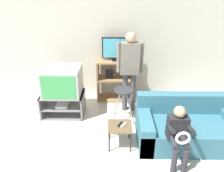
# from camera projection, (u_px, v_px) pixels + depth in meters

# --- Properties ---
(wall_back) EXTENTS (6.40, 0.06, 2.60)m
(wall_back) POSITION_uv_depth(u_px,v_px,m) (104.00, 42.00, 4.96)
(wall_back) COLOR silver
(wall_back) RESTS_ON ground_plane
(tv_stand) EXTENTS (0.85, 0.57, 0.47)m
(tv_stand) POSITION_uv_depth(u_px,v_px,m) (63.00, 104.00, 4.54)
(tv_stand) COLOR slate
(tv_stand) RESTS_ON ground_plane
(television_main) EXTENTS (0.73, 0.67, 0.55)m
(television_main) POSITION_uv_depth(u_px,v_px,m) (62.00, 81.00, 4.34)
(television_main) COLOR #B2B2B7
(television_main) RESTS_ON tv_stand
(media_shelf) EXTENTS (0.86, 0.42, 0.96)m
(media_shelf) POSITION_uv_depth(u_px,v_px,m) (116.00, 80.00, 5.04)
(media_shelf) COLOR #9E7A51
(media_shelf) RESTS_ON ground_plane
(television_flat) EXTENTS (0.67, 0.20, 0.51)m
(television_flat) POSITION_uv_depth(u_px,v_px,m) (117.00, 50.00, 4.75)
(television_flat) COLOR black
(television_flat) RESTS_ON media_shelf
(folding_stool) EXTENTS (0.43, 0.42, 0.66)m
(folding_stool) POSITION_uv_depth(u_px,v_px,m) (123.00, 95.00, 4.22)
(folding_stool) COLOR #99999E
(folding_stool) RESTS_ON ground_plane
(snack_table) EXTENTS (0.39, 0.39, 0.38)m
(snack_table) POSITION_uv_depth(u_px,v_px,m) (120.00, 129.00, 3.59)
(snack_table) COLOR brown
(snack_table) RESTS_ON ground_plane
(remote_control_black) EXTENTS (0.09, 0.15, 0.02)m
(remote_control_black) POSITION_uv_depth(u_px,v_px,m) (120.00, 124.00, 3.59)
(remote_control_black) COLOR black
(remote_control_black) RESTS_ON snack_table
(remote_control_white) EXTENTS (0.11, 0.14, 0.02)m
(remote_control_white) POSITION_uv_depth(u_px,v_px,m) (123.00, 125.00, 3.57)
(remote_control_white) COLOR silver
(remote_control_white) RESTS_ON snack_table
(couch) EXTENTS (1.68, 0.90, 0.75)m
(couch) POSITION_uv_depth(u_px,v_px,m) (186.00, 127.00, 3.74)
(couch) COLOR teal
(couch) RESTS_ON ground_plane
(person_standing_adult) EXTENTS (0.53, 0.20, 1.68)m
(person_standing_adult) POSITION_uv_depth(u_px,v_px,m) (130.00, 65.00, 4.35)
(person_standing_adult) COLOR #4C4C56
(person_standing_adult) RESTS_ON ground_plane
(person_seated_child) EXTENTS (0.33, 0.43, 0.92)m
(person_seated_child) POSITION_uv_depth(u_px,v_px,m) (179.00, 132.00, 3.15)
(person_seated_child) COLOR #2D2D38
(person_seated_child) RESTS_ON ground_plane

